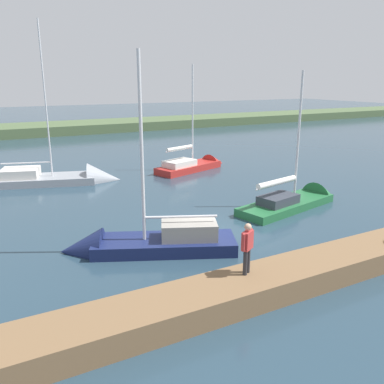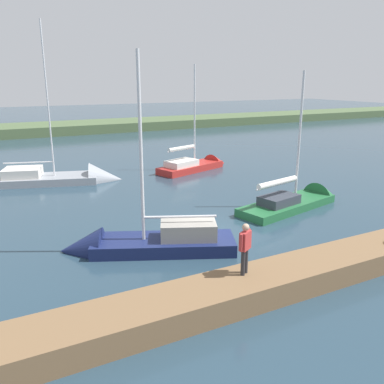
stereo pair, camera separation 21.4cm
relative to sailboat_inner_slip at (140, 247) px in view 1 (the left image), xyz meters
name	(u,v)px [view 1 (the left image)]	position (x,y,z in m)	size (l,w,h in m)	color
ground_plane	(209,232)	(-3.58, -0.51, -0.20)	(200.00, 200.00, 0.00)	#263D4C
far_shoreline	(53,133)	(-3.58, -41.07, -0.20)	(180.00, 8.00, 2.40)	#4C603D
dock_pier	(293,275)	(-3.58, 5.18, 0.20)	(18.37, 1.83, 0.80)	brown
sailboat_inner_slip	(140,247)	(0.00, 0.00, 0.00)	(7.27, 4.62, 8.76)	navy
sailboat_near_dock	(63,181)	(0.53, -13.27, -0.10)	(9.72, 5.08, 11.67)	gray
sailboat_behind_pier	(197,167)	(-9.72, -12.84, -0.06)	(7.11, 3.95, 8.79)	#B22823
sailboat_outer_mooring	(300,202)	(-10.38, -1.87, -0.06)	(7.86, 3.55, 8.20)	#236638
person_on_dock	(247,245)	(-1.78, 4.94, 1.58)	(0.58, 0.42, 1.71)	#28282D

